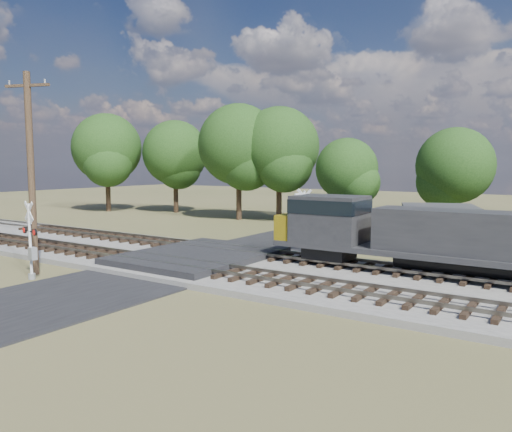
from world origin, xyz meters
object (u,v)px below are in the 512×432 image
Objects in this scene: utility_pole at (31,169)px; equipment_shed at (438,229)px; crossing_signal_near at (31,247)px; crossing_signal_far at (303,226)px.

utility_pole reaches higher than equipment_shed.
equipment_shed is (14.80, 18.71, -0.07)m from crossing_signal_near.
crossing_signal_far is (7.46, 14.14, 0.09)m from crossing_signal_near.
crossing_signal_far is at bearing 38.04° from utility_pole.
equipment_shed is (7.34, 4.58, -0.16)m from crossing_signal_far.
crossing_signal_near is 4.00m from utility_pole.
crossing_signal_near is 0.38× the size of utility_pole.
crossing_signal_far is 0.72× the size of equipment_shed.
utility_pole is at bearing 51.12° from crossing_signal_far.
equipment_shed is at bearing 28.95° from utility_pole.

